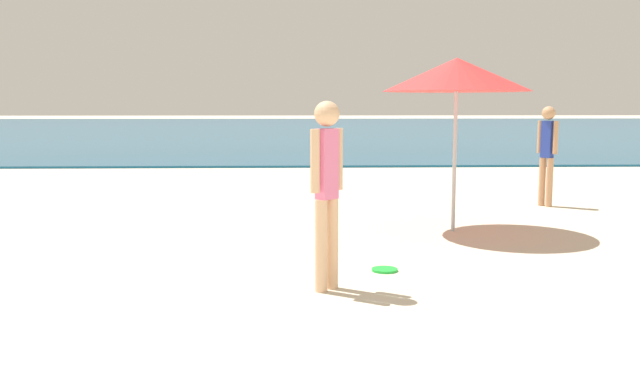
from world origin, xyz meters
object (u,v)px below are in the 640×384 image
at_px(person_standing, 327,184).
at_px(person_distant, 547,150).
at_px(frisbee, 385,270).
at_px(beach_umbrella, 457,75).

bearing_deg(person_standing, person_distant, 6.75).
height_order(frisbee, beach_umbrella, beach_umbrella).
relative_size(person_distant, beach_umbrella, 0.72).
distance_m(person_standing, beach_umbrella, 3.51).
xyz_separation_m(frisbee, beach_umbrella, (1.18, 2.14, 2.02)).
bearing_deg(beach_umbrella, person_standing, -122.50).
bearing_deg(beach_umbrella, person_distant, 46.85).
height_order(person_standing, person_distant, person_standing).
bearing_deg(person_distant, person_standing, -71.82).
distance_m(frisbee, person_distant, 5.43).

